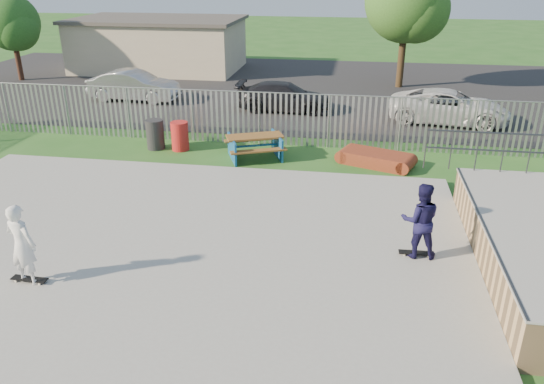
# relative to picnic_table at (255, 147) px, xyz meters

# --- Properties ---
(ground) EXTENTS (120.00, 120.00, 0.00)m
(ground) POSITION_rel_picnic_table_xyz_m (-1.12, -7.42, -0.42)
(ground) COLOR #275C1F
(ground) RESTS_ON ground
(concrete_slab) EXTENTS (15.00, 12.00, 0.15)m
(concrete_slab) POSITION_rel_picnic_table_xyz_m (-1.12, -7.42, -0.35)
(concrete_slab) COLOR #989893
(concrete_slab) RESTS_ON ground
(fence) EXTENTS (26.04, 16.02, 2.00)m
(fence) POSITION_rel_picnic_table_xyz_m (-0.12, -2.83, 0.58)
(fence) COLOR gray
(fence) RESTS_ON ground
(picnic_table) EXTENTS (2.42, 2.24, 0.83)m
(picnic_table) POSITION_rel_picnic_table_xyz_m (0.00, 0.00, 0.00)
(picnic_table) COLOR brown
(picnic_table) RESTS_ON ground
(funbox) EXTENTS (2.43, 1.80, 0.44)m
(funbox) POSITION_rel_picnic_table_xyz_m (4.23, -0.03, -0.20)
(funbox) COLOR maroon
(funbox) RESTS_ON ground
(trash_bin_red) EXTENTS (0.63, 0.63, 1.06)m
(trash_bin_red) POSITION_rel_picnic_table_xyz_m (-2.89, 0.43, 0.11)
(trash_bin_red) COLOR red
(trash_bin_red) RESTS_ON ground
(trash_bin_grey) EXTENTS (0.66, 0.66, 1.10)m
(trash_bin_grey) POSITION_rel_picnic_table_xyz_m (-3.84, 0.43, 0.13)
(trash_bin_grey) COLOR #242426
(trash_bin_grey) RESTS_ON ground
(parking_lot) EXTENTS (40.00, 18.00, 0.02)m
(parking_lot) POSITION_rel_picnic_table_xyz_m (-1.12, 11.58, -0.41)
(parking_lot) COLOR black
(parking_lot) RESTS_ON ground
(car_silver) EXTENTS (4.55, 1.76, 1.48)m
(car_silver) POSITION_rel_picnic_table_xyz_m (-7.50, 7.35, 0.34)
(car_silver) COLOR #B0B0B5
(car_silver) RESTS_ON parking_lot
(car_dark) EXTENTS (4.50, 1.88, 1.30)m
(car_dark) POSITION_rel_picnic_table_xyz_m (0.16, 6.58, 0.25)
(car_dark) COLOR black
(car_dark) RESTS_ON parking_lot
(car_white) EXTENTS (5.30, 2.98, 1.40)m
(car_white) POSITION_rel_picnic_table_xyz_m (7.42, 5.66, 0.30)
(car_white) COLOR silver
(car_white) RESTS_ON parking_lot
(building) EXTENTS (10.40, 6.40, 3.20)m
(building) POSITION_rel_picnic_table_xyz_m (-9.12, 15.58, 1.19)
(building) COLOR #C5B698
(building) RESTS_ON ground
(tree_left) EXTENTS (3.14, 3.14, 4.84)m
(tree_left) POSITION_rel_picnic_table_xyz_m (-16.08, 11.06, 2.83)
(tree_left) COLOR #3F2419
(tree_left) RESTS_ON ground
(tree_mid) EXTENTS (4.38, 4.38, 6.76)m
(tree_mid) POSITION_rel_picnic_table_xyz_m (5.77, 12.63, 4.13)
(tree_mid) COLOR #3F2D19
(tree_mid) RESTS_ON ground
(skateboard_a) EXTENTS (0.81, 0.23, 0.08)m
(skateboard_a) POSITION_rel_picnic_table_xyz_m (5.03, -6.38, -0.23)
(skateboard_a) COLOR black
(skateboard_a) RESTS_ON concrete_slab
(skateboard_b) EXTENTS (0.81, 0.23, 0.08)m
(skateboard_b) POSITION_rel_picnic_table_xyz_m (-3.24, -8.81, -0.23)
(skateboard_b) COLOR black
(skateboard_b) RESTS_ON concrete_slab
(skater_navy) EXTENTS (0.90, 0.72, 1.80)m
(skater_navy) POSITION_rel_picnic_table_xyz_m (5.03, -6.38, 0.63)
(skater_navy) COLOR #14123A
(skater_navy) RESTS_ON concrete_slab
(skater_white) EXTENTS (0.73, 0.56, 1.80)m
(skater_white) POSITION_rel_picnic_table_xyz_m (-3.24, -8.81, 0.63)
(skater_white) COLOR white
(skater_white) RESTS_ON concrete_slab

